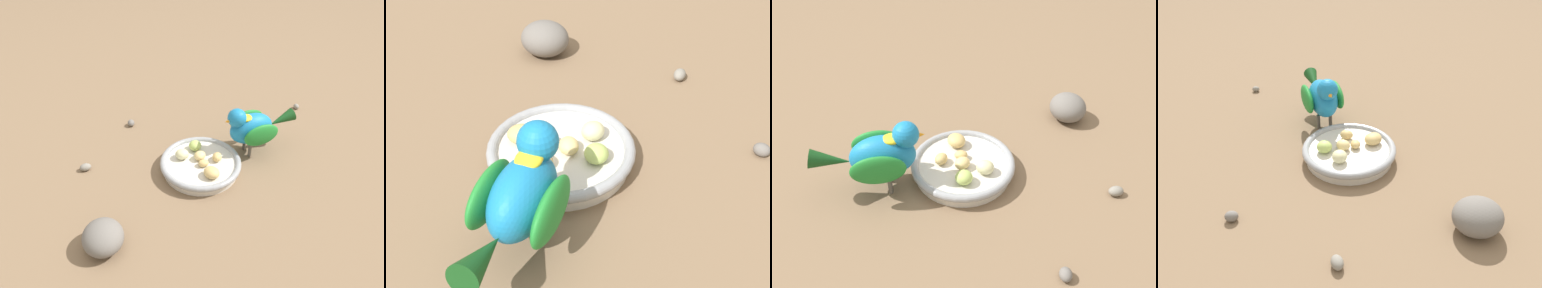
{
  "view_description": "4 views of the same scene",
  "coord_description": "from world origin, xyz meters",
  "views": [
    {
      "loc": [
        0.61,
        0.15,
        0.55
      ],
      "look_at": [
        0.01,
        -0.03,
        0.07
      ],
      "focal_mm": 32.82,
      "sensor_mm": 36.0,
      "label": 1
    },
    {
      "loc": [
        -0.42,
        0.22,
        0.44
      ],
      "look_at": [
        -0.0,
        -0.02,
        0.04
      ],
      "focal_mm": 47.57,
      "sensor_mm": 36.0,
      "label": 2
    },
    {
      "loc": [
        -0.44,
        -0.27,
        0.49
      ],
      "look_at": [
        0.02,
        -0.01,
        0.07
      ],
      "focal_mm": 36.49,
      "sensor_mm": 36.0,
      "label": 3
    },
    {
      "loc": [
        0.25,
        -0.61,
        0.46
      ],
      "look_at": [
        0.02,
        -0.02,
        0.04
      ],
      "focal_mm": 36.3,
      "sensor_mm": 36.0,
      "label": 4
    }
  ],
  "objects": [
    {
      "name": "apple_piece_3",
      "position": [
        0.01,
        -0.01,
        0.03
      ],
      "size": [
        0.04,
        0.03,
        0.02
      ],
      "primitive_type": "ellipsoid",
      "rotation": [
        0.0,
        0.0,
        5.97
      ],
      "color": "#E5C67F",
      "rests_on": "feeding_bowl"
    },
    {
      "name": "rock_large",
      "position": [
        0.28,
        -0.12,
        0.03
      ],
      "size": [
        0.11,
        0.11,
        0.06
      ],
      "primitive_type": "ellipsoid",
      "rotation": [
        0.0,
        0.0,
        3.77
      ],
      "color": "slate",
      "rests_on": "ground_plane"
    },
    {
      "name": "apple_piece_1",
      "position": [
        0.06,
        0.03,
        0.03
      ],
      "size": [
        0.05,
        0.05,
        0.02
      ],
      "primitive_type": "ellipsoid",
      "rotation": [
        0.0,
        0.0,
        1.06
      ],
      "color": "tan",
      "rests_on": "feeding_bowl"
    },
    {
      "name": "pebble_1",
      "position": [
        0.1,
        -0.27,
        0.01
      ],
      "size": [
        0.03,
        0.03,
        0.02
      ],
      "primitive_type": "ellipsoid",
      "rotation": [
        0.0,
        0.0,
        2.24
      ],
      "color": "gray",
      "rests_on": "ground_plane"
    },
    {
      "name": "apple_piece_5",
      "position": [
        -0.02,
        -0.04,
        0.03
      ],
      "size": [
        0.04,
        0.04,
        0.02
      ],
      "primitive_type": "ellipsoid",
      "rotation": [
        0.0,
        0.0,
        6.0
      ],
      "color": "#B2CC66",
      "rests_on": "feeding_bowl"
    },
    {
      "name": "feeding_bowl",
      "position": [
        0.02,
        -0.01,
        0.02
      ],
      "size": [
        0.19,
        0.19,
        0.03
      ],
      "color": "beige",
      "rests_on": "ground_plane"
    },
    {
      "name": "apple_piece_2",
      "position": [
        -0.0,
        0.02,
        0.03
      ],
      "size": [
        0.03,
        0.02,
        0.02
      ],
      "primitive_type": "ellipsoid",
      "rotation": [
        0.0,
        0.0,
        3.22
      ],
      "color": "tan",
      "rests_on": "feeding_bowl"
    },
    {
      "name": "ground_plane",
      "position": [
        0.0,
        0.0,
        0.0
      ],
      "size": [
        4.0,
        4.0,
        0.0
      ],
      "primitive_type": "plane",
      "color": "#7A6047"
    },
    {
      "name": "pebble_2",
      "position": [
        -0.1,
        -0.24,
        0.01
      ],
      "size": [
        0.03,
        0.03,
        0.02
      ],
      "primitive_type": "ellipsoid",
      "rotation": [
        0.0,
        0.0,
        3.59
      ],
      "color": "slate",
      "rests_on": "ground_plane"
    },
    {
      "name": "apple_piece_0",
      "position": [
        0.03,
        -0.0,
        0.03
      ],
      "size": [
        0.03,
        0.03,
        0.02
      ],
      "primitive_type": "ellipsoid",
      "rotation": [
        0.0,
        0.0,
        2.06
      ],
      "color": "tan",
      "rests_on": "feeding_bowl"
    },
    {
      "name": "apple_piece_4",
      "position": [
        0.02,
        -0.06,
        0.03
      ],
      "size": [
        0.04,
        0.04,
        0.02
      ],
      "primitive_type": "ellipsoid",
      "rotation": [
        0.0,
        0.0,
        1.91
      ],
      "color": "beige",
      "rests_on": "feeding_bowl"
    },
    {
      "name": "parrot",
      "position": [
        -0.08,
        0.09,
        0.08
      ],
      "size": [
        0.15,
        0.16,
        0.13
      ],
      "rotation": [
        0.0,
        0.0,
        -0.88
      ],
      "color": "#59544C",
      "rests_on": "ground_plane"
    }
  ]
}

